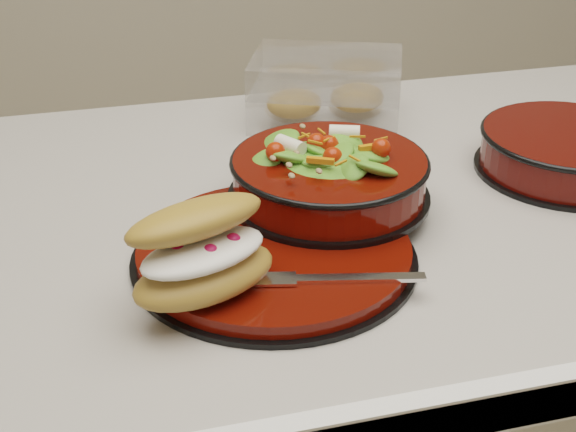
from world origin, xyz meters
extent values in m
cube|color=beige|center=(0.00, 0.00, 0.88)|extent=(1.24, 0.74, 0.04)
cube|color=white|center=(0.00, -0.36, 0.88)|extent=(1.24, 0.02, 0.05)
cylinder|color=black|center=(-0.18, -0.12, 0.90)|extent=(0.30, 0.30, 0.01)
cylinder|color=#4E0902|center=(-0.18, -0.12, 0.91)|extent=(0.28, 0.28, 0.01)
torus|color=black|center=(-0.17, -0.13, 0.92)|extent=(0.16, 0.16, 0.01)
cylinder|color=black|center=(-0.10, -0.04, 0.92)|extent=(0.23, 0.23, 0.01)
cylinder|color=#4E0902|center=(-0.10, -0.04, 0.95)|extent=(0.22, 0.22, 0.04)
torus|color=black|center=(-0.10, -0.04, 0.97)|extent=(0.23, 0.23, 0.01)
ellipsoid|color=#3D711F|center=(-0.10, -0.04, 0.96)|extent=(0.19, 0.19, 0.07)
sphere|color=red|center=(-0.05, -0.04, 1.01)|extent=(0.02, 0.02, 0.02)
sphere|color=red|center=(-0.08, 0.01, 1.01)|extent=(0.02, 0.02, 0.02)
sphere|color=red|center=(-0.13, -0.01, 1.01)|extent=(0.02, 0.02, 0.02)
sphere|color=red|center=(-0.13, -0.06, 1.01)|extent=(0.02, 0.02, 0.02)
sphere|color=red|center=(-0.08, -0.08, 1.01)|extent=(0.02, 0.02, 0.02)
cylinder|color=silver|center=(-0.07, 0.00, 1.00)|extent=(0.03, 0.04, 0.02)
cylinder|color=silver|center=(-0.14, -0.02, 1.00)|extent=(0.04, 0.03, 0.02)
cube|color=orange|center=(-0.12, -0.07, 1.01)|extent=(0.03, 0.03, 0.01)
cube|color=orange|center=(-0.05, -0.05, 1.01)|extent=(0.03, 0.02, 0.01)
ellipsoid|color=#A97533|center=(-0.26, -0.19, 0.94)|extent=(0.16, 0.12, 0.04)
ellipsoid|color=white|center=(-0.26, -0.19, 0.96)|extent=(0.14, 0.11, 0.02)
ellipsoid|color=#A97533|center=(-0.26, -0.17, 0.99)|extent=(0.15, 0.11, 0.03)
sphere|color=#BC0D36|center=(-0.29, -0.19, 0.97)|extent=(0.02, 0.02, 0.02)
sphere|color=#BC0D36|center=(-0.26, -0.20, 0.97)|extent=(0.02, 0.02, 0.02)
sphere|color=#BC0D36|center=(-0.24, -0.19, 0.97)|extent=(0.02, 0.02, 0.02)
sphere|color=#BC0D36|center=(-0.27, -0.18, 0.97)|extent=(0.02, 0.02, 0.02)
sphere|color=#191947|center=(-0.27, -0.19, 0.97)|extent=(0.01, 0.01, 0.01)
sphere|color=#191947|center=(-0.25, -0.19, 0.97)|extent=(0.01, 0.01, 0.01)
sphere|color=#191947|center=(-0.26, -0.20, 0.97)|extent=(0.01, 0.01, 0.01)
cube|color=silver|center=(-0.12, -0.21, 0.92)|extent=(0.13, 0.04, 0.00)
cube|color=silver|center=(-0.20, -0.19, 0.92)|extent=(0.04, 0.03, 0.00)
cube|color=white|center=(-0.01, 0.24, 0.93)|extent=(0.25, 0.22, 0.05)
cube|color=white|center=(-0.01, 0.24, 0.97)|extent=(0.25, 0.22, 0.04)
ellipsoid|color=#A97533|center=(-0.06, 0.24, 0.93)|extent=(0.08, 0.07, 0.04)
ellipsoid|color=#A97533|center=(0.03, 0.24, 0.93)|extent=(0.08, 0.07, 0.04)
cylinder|color=black|center=(0.23, -0.01, 0.90)|extent=(0.23, 0.23, 0.01)
cylinder|color=#430804|center=(0.23, -0.01, 0.93)|extent=(0.22, 0.22, 0.05)
torus|color=black|center=(0.23, -0.01, 0.95)|extent=(0.22, 0.22, 0.01)
camera|label=1|loc=(-0.35, -0.81, 1.35)|focal=50.00mm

